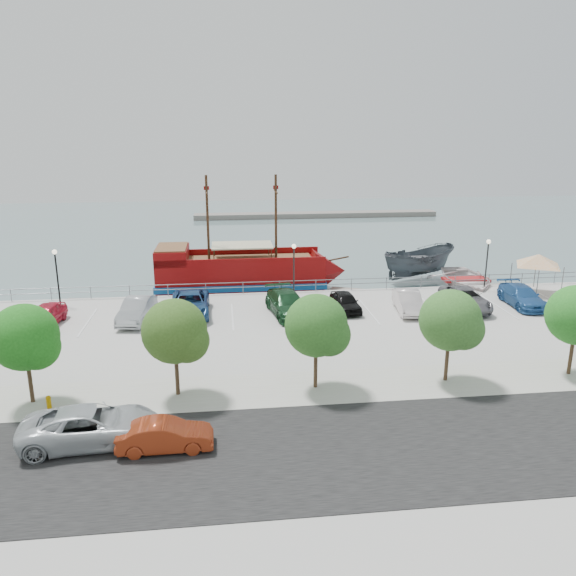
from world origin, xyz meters
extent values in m
plane|color=slate|center=(0.00, 0.00, -1.00)|extent=(160.00, 160.00, 0.00)
cube|color=#ABABA7|center=(0.00, -21.00, -0.60)|extent=(100.00, 58.00, 1.20)
cube|color=black|center=(0.00, -16.00, 0.01)|extent=(100.00, 8.00, 0.04)
cube|color=#A4A295|center=(0.00, -10.00, 0.01)|extent=(100.00, 4.00, 0.05)
cylinder|color=slate|center=(0.00, 7.80, 0.95)|extent=(50.00, 0.06, 0.06)
cylinder|color=slate|center=(0.00, 7.80, 0.55)|extent=(50.00, 0.06, 0.06)
cube|color=slate|center=(10.00, 55.00, -0.60)|extent=(40.00, 3.00, 0.80)
cube|color=#760607|center=(-4.04, 11.80, 0.71)|extent=(14.42, 4.62, 2.34)
cube|color=#0F4B8D|center=(-4.04, 11.80, -0.06)|extent=(14.69, 4.89, 0.54)
cone|color=#760607|center=(3.87, 11.73, 0.71)|extent=(2.91, 4.34, 4.31)
cube|color=#760607|center=(-9.88, 11.85, 2.51)|extent=(2.74, 4.52, 1.26)
cube|color=brown|center=(-9.88, 11.85, 3.18)|extent=(2.55, 4.16, 0.11)
cube|color=brown|center=(-3.59, 11.80, 1.92)|extent=(11.72, 4.06, 0.13)
cube|color=#760607|center=(-4.02, 13.96, 2.19)|extent=(14.38, 0.31, 0.63)
cube|color=#760607|center=(-4.06, 9.64, 2.19)|extent=(14.38, 0.31, 0.63)
cylinder|color=#382111|center=(-0.89, 11.77, 5.56)|extent=(0.22, 0.22, 7.37)
cylinder|color=#382111|center=(-6.73, 11.82, 5.56)|extent=(0.22, 0.22, 7.37)
cylinder|color=#382111|center=(-0.89, 11.77, 7.81)|extent=(0.15, 2.70, 0.13)
cylinder|color=#382111|center=(-6.73, 11.82, 7.81)|extent=(0.15, 2.70, 0.13)
cube|color=beige|center=(-3.86, 11.80, 3.22)|extent=(5.24, 3.46, 0.11)
cylinder|color=#382111|center=(4.50, 11.72, 1.79)|extent=(2.24, 0.16, 0.53)
imported|color=#424951|center=(12.94, 13.90, 0.51)|extent=(8.31, 5.16, 3.01)
imported|color=silver|center=(15.79, 9.63, -0.19)|extent=(6.16, 8.22, 1.62)
cube|color=slate|center=(-15.49, 9.20, -0.82)|extent=(6.37, 2.58, 0.35)
cube|color=gray|center=(6.71, 9.20, -0.81)|extent=(6.71, 4.34, 0.37)
cube|color=gray|center=(17.30, 9.20, -0.79)|extent=(7.63, 2.77, 0.43)
cylinder|color=slate|center=(18.04, 6.16, 1.16)|extent=(0.09, 0.09, 2.33)
cylinder|color=slate|center=(20.66, 7.00, 1.16)|extent=(0.09, 0.09, 2.33)
cylinder|color=slate|center=(18.88, 3.54, 1.16)|extent=(0.09, 0.09, 2.33)
cylinder|color=slate|center=(21.50, 4.38, 1.16)|extent=(0.09, 0.09, 2.33)
pyramid|color=silver|center=(19.77, 5.27, 3.23)|extent=(5.59, 5.59, 0.95)
imported|color=#AEB4B8|center=(-11.30, -14.16, 0.80)|extent=(5.95, 3.09, 1.60)
imported|color=#953115|center=(-8.15, -15.06, 0.65)|extent=(3.97, 1.43, 1.30)
cylinder|color=#BF8702|center=(-14.00, -10.80, 0.28)|extent=(0.22, 0.22, 0.55)
sphere|color=#BF8702|center=(-14.00, -10.80, 0.57)|extent=(0.24, 0.24, 0.24)
cylinder|color=black|center=(-18.00, 6.50, 2.00)|extent=(0.12, 0.12, 4.00)
sphere|color=#FFF2CC|center=(-18.00, 6.50, 4.10)|extent=(0.36, 0.36, 0.36)
cylinder|color=black|center=(0.00, 6.50, 2.00)|extent=(0.12, 0.12, 4.00)
sphere|color=#FFF2CC|center=(0.00, 6.50, 4.10)|extent=(0.36, 0.36, 0.36)
cylinder|color=black|center=(16.00, 6.50, 2.00)|extent=(0.12, 0.12, 4.00)
sphere|color=#FFF2CC|center=(16.00, 6.50, 4.10)|extent=(0.36, 0.36, 0.36)
cylinder|color=#473321|center=(-15.00, -10.00, 1.10)|extent=(0.20, 0.20, 2.20)
sphere|color=#1B5F16|center=(-15.00, -10.00, 3.40)|extent=(3.20, 3.20, 3.20)
sphere|color=#1B5F16|center=(-14.40, -10.30, 3.00)|extent=(2.20, 2.20, 2.20)
cylinder|color=#473321|center=(-8.00, -10.00, 1.10)|extent=(0.20, 0.20, 2.20)
sphere|color=#2F4F1A|center=(-8.00, -10.00, 3.40)|extent=(3.20, 3.20, 3.20)
sphere|color=#2F4F1A|center=(-7.40, -10.30, 3.00)|extent=(2.20, 2.20, 2.20)
cylinder|color=#473321|center=(-1.00, -10.00, 1.10)|extent=(0.20, 0.20, 2.20)
sphere|color=#295A1F|center=(-1.00, -10.00, 3.40)|extent=(3.20, 3.20, 3.20)
sphere|color=#295A1F|center=(-0.40, -10.30, 3.00)|extent=(2.20, 2.20, 2.20)
cylinder|color=#473321|center=(6.00, -10.00, 1.10)|extent=(0.20, 0.20, 2.20)
sphere|color=#315F25|center=(6.00, -10.00, 3.40)|extent=(3.20, 3.20, 3.20)
sphere|color=#315F25|center=(6.60, -10.30, 3.00)|extent=(2.20, 2.20, 2.20)
cylinder|color=#473321|center=(13.00, -10.00, 1.10)|extent=(0.20, 0.20, 2.20)
imported|color=#B5172C|center=(-17.64, 1.56, 0.74)|extent=(2.25, 4.53, 1.48)
imported|color=#A1A5AA|center=(-11.60, 1.83, 0.80)|extent=(2.40, 5.08, 1.61)
imported|color=navy|center=(-8.00, 2.75, 0.82)|extent=(2.77, 5.91, 1.63)
imported|color=#163D1F|center=(-1.05, 2.04, 0.83)|extent=(3.18, 6.03, 1.67)
imported|color=black|center=(3.31, 2.41, 0.69)|extent=(1.96, 4.16, 1.38)
imported|color=silver|center=(7.81, 1.68, 0.77)|extent=(2.20, 4.85, 1.54)
imported|color=slate|center=(12.26, 1.86, 0.77)|extent=(2.75, 5.62, 1.54)
imported|color=#255796|center=(16.82, 2.06, 0.75)|extent=(2.38, 5.31, 1.51)
camera|label=1|loc=(-5.53, -36.20, 12.82)|focal=35.00mm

